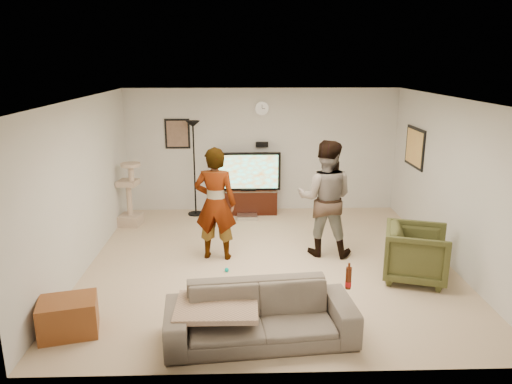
{
  "coord_description": "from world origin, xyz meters",
  "views": [
    {
      "loc": [
        -0.41,
        -6.89,
        3.03
      ],
      "look_at": [
        -0.2,
        0.2,
        1.07
      ],
      "focal_mm": 33.62,
      "sensor_mm": 36.0,
      "label": 1
    }
  ],
  "objects_px": {
    "tv": "(248,171)",
    "floor_lamp": "(194,169)",
    "cat_tree": "(129,194)",
    "side_table": "(69,317)",
    "person_left": "(215,204)",
    "person_right": "(325,198)",
    "tv_stand": "(248,201)",
    "sofa": "(260,315)",
    "beer_bottle": "(348,278)",
    "armchair": "(416,253)"
  },
  "relations": [
    {
      "from": "tv",
      "to": "floor_lamp",
      "type": "bearing_deg",
      "value": -175.33
    },
    {
      "from": "cat_tree",
      "to": "side_table",
      "type": "distance_m",
      "value": 3.78
    },
    {
      "from": "person_left",
      "to": "person_right",
      "type": "xyz_separation_m",
      "value": [
        1.72,
        0.12,
        0.04
      ]
    },
    {
      "from": "tv_stand",
      "to": "sofa",
      "type": "distance_m",
      "value": 4.65
    },
    {
      "from": "tv_stand",
      "to": "beer_bottle",
      "type": "bearing_deg",
      "value": -77.57
    },
    {
      "from": "person_left",
      "to": "beer_bottle",
      "type": "height_order",
      "value": "person_left"
    },
    {
      "from": "tv",
      "to": "side_table",
      "type": "height_order",
      "value": "tv"
    },
    {
      "from": "side_table",
      "to": "person_right",
      "type": "bearing_deg",
      "value": 34.52
    },
    {
      "from": "tv_stand",
      "to": "person_right",
      "type": "bearing_deg",
      "value": -61.73
    },
    {
      "from": "tv_stand",
      "to": "side_table",
      "type": "relative_size",
      "value": 1.83
    },
    {
      "from": "floor_lamp",
      "to": "person_right",
      "type": "distance_m",
      "value": 3.08
    },
    {
      "from": "floor_lamp",
      "to": "sofa",
      "type": "distance_m",
      "value": 4.74
    },
    {
      "from": "cat_tree",
      "to": "side_table",
      "type": "bearing_deg",
      "value": -88.02
    },
    {
      "from": "tv_stand",
      "to": "sofa",
      "type": "xyz_separation_m",
      "value": [
        0.06,
        -4.65,
        0.07
      ]
    },
    {
      "from": "person_right",
      "to": "armchair",
      "type": "relative_size",
      "value": 2.16
    },
    {
      "from": "person_left",
      "to": "armchair",
      "type": "bearing_deg",
      "value": 170.88
    },
    {
      "from": "tv",
      "to": "side_table",
      "type": "relative_size",
      "value": 2.06
    },
    {
      "from": "sofa",
      "to": "tv",
      "type": "bearing_deg",
      "value": 85.13
    },
    {
      "from": "floor_lamp",
      "to": "person_right",
      "type": "height_order",
      "value": "floor_lamp"
    },
    {
      "from": "tv_stand",
      "to": "cat_tree",
      "type": "height_order",
      "value": "cat_tree"
    },
    {
      "from": "tv",
      "to": "tv_stand",
      "type": "bearing_deg",
      "value": 0.0
    },
    {
      "from": "tv",
      "to": "person_left",
      "type": "xyz_separation_m",
      "value": [
        -0.54,
        -2.31,
        0.02
      ]
    },
    {
      "from": "tv_stand",
      "to": "person_right",
      "type": "xyz_separation_m",
      "value": [
        1.18,
        -2.19,
        0.69
      ]
    },
    {
      "from": "armchair",
      "to": "sofa",
      "type": "bearing_deg",
      "value": 141.04
    },
    {
      "from": "person_left",
      "to": "beer_bottle",
      "type": "bearing_deg",
      "value": 131.49
    },
    {
      "from": "cat_tree",
      "to": "armchair",
      "type": "height_order",
      "value": "cat_tree"
    },
    {
      "from": "beer_bottle",
      "to": "cat_tree",
      "type": "bearing_deg",
      "value": 129.65
    },
    {
      "from": "sofa",
      "to": "beer_bottle",
      "type": "bearing_deg",
      "value": -5.64
    },
    {
      "from": "tv_stand",
      "to": "tv",
      "type": "xyz_separation_m",
      "value": [
        0.0,
        0.0,
        0.63
      ]
    },
    {
      "from": "cat_tree",
      "to": "floor_lamp",
      "type": "bearing_deg",
      "value": 27.54
    },
    {
      "from": "tv",
      "to": "person_right",
      "type": "bearing_deg",
      "value": -61.73
    },
    {
      "from": "person_left",
      "to": "person_right",
      "type": "distance_m",
      "value": 1.72
    },
    {
      "from": "cat_tree",
      "to": "sofa",
      "type": "relative_size",
      "value": 0.58
    },
    {
      "from": "cat_tree",
      "to": "side_table",
      "type": "xyz_separation_m",
      "value": [
        0.13,
        -3.76,
        -0.4
      ]
    },
    {
      "from": "person_right",
      "to": "beer_bottle",
      "type": "distance_m",
      "value": 2.47
    },
    {
      "from": "cat_tree",
      "to": "beer_bottle",
      "type": "xyz_separation_m",
      "value": [
        3.27,
        -3.95,
        0.13
      ]
    },
    {
      "from": "cat_tree",
      "to": "person_left",
      "type": "xyz_separation_m",
      "value": [
        1.71,
        -1.61,
        0.28
      ]
    },
    {
      "from": "floor_lamp",
      "to": "cat_tree",
      "type": "relative_size",
      "value": 1.55
    },
    {
      "from": "tv",
      "to": "sofa",
      "type": "relative_size",
      "value": 0.62
    },
    {
      "from": "person_left",
      "to": "side_table",
      "type": "height_order",
      "value": "person_left"
    },
    {
      "from": "person_left",
      "to": "side_table",
      "type": "xyz_separation_m",
      "value": [
        -1.58,
        -2.15,
        -0.68
      ]
    },
    {
      "from": "tv",
      "to": "beer_bottle",
      "type": "bearing_deg",
      "value": -77.57
    },
    {
      "from": "person_right",
      "to": "beer_bottle",
      "type": "relative_size",
      "value": 7.41
    },
    {
      "from": "cat_tree",
      "to": "person_right",
      "type": "bearing_deg",
      "value": -23.52
    },
    {
      "from": "tv_stand",
      "to": "armchair",
      "type": "height_order",
      "value": "armchair"
    },
    {
      "from": "tv",
      "to": "beer_bottle",
      "type": "height_order",
      "value": "tv"
    },
    {
      "from": "person_left",
      "to": "armchair",
      "type": "distance_m",
      "value": 3.03
    },
    {
      "from": "tv",
      "to": "floor_lamp",
      "type": "distance_m",
      "value": 1.08
    },
    {
      "from": "tv",
      "to": "person_left",
      "type": "distance_m",
      "value": 2.37
    },
    {
      "from": "person_left",
      "to": "sofa",
      "type": "bearing_deg",
      "value": 112.15
    }
  ]
}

